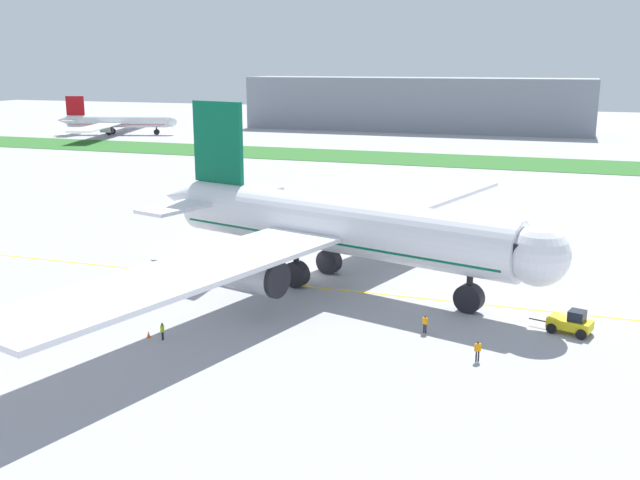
% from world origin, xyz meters
% --- Properties ---
extents(ground_plane, '(600.00, 600.00, 0.00)m').
position_xyz_m(ground_plane, '(0.00, 0.00, 0.00)').
color(ground_plane, '#9E9EA3').
rests_on(ground_plane, ground).
extents(apron_taxi_line, '(280.00, 0.36, 0.01)m').
position_xyz_m(apron_taxi_line, '(0.00, -3.97, 0.00)').
color(apron_taxi_line, yellow).
rests_on(apron_taxi_line, ground).
extents(grass_median_strip, '(320.00, 24.00, 0.10)m').
position_xyz_m(grass_median_strip, '(0.00, 102.26, 0.05)').
color(grass_median_strip, '#2D6628').
rests_on(grass_median_strip, ground).
extents(airliner_foreground, '(49.02, 77.10, 18.99)m').
position_xyz_m(airliner_foreground, '(3.48, -2.11, 6.44)').
color(airliner_foreground, white).
rests_on(airliner_foreground, ground).
extents(pushback_tug, '(5.57, 3.15, 2.18)m').
position_xyz_m(pushback_tug, '(27.97, -9.33, 0.98)').
color(pushback_tug, yellow).
rests_on(pushback_tug, ground).
extents(ground_crew_wingwalker_port, '(0.52, 0.47, 1.75)m').
position_xyz_m(ground_crew_wingwalker_port, '(20.87, -18.23, 1.06)').
color(ground_crew_wingwalker_port, black).
rests_on(ground_crew_wingwalker_port, ground).
extents(ground_crew_marshaller_front, '(0.31, 0.54, 1.55)m').
position_xyz_m(ground_crew_marshaller_front, '(-5.47, -22.34, 0.94)').
color(ground_crew_marshaller_front, black).
rests_on(ground_crew_marshaller_front, ground).
extents(ground_crew_wingwalker_starboard, '(0.55, 0.39, 1.67)m').
position_xyz_m(ground_crew_wingwalker_starboard, '(15.72, -13.42, 1.01)').
color(ground_crew_wingwalker_starboard, black).
rests_on(ground_crew_wingwalker_starboard, ground).
extents(traffic_cone_near_nose, '(0.36, 0.36, 0.58)m').
position_xyz_m(traffic_cone_near_nose, '(-7.00, -22.15, 0.28)').
color(traffic_cone_near_nose, '#F2590C').
rests_on(traffic_cone_near_nose, ground).
extents(parked_airliner_far_left, '(38.72, 62.84, 12.41)m').
position_xyz_m(parked_airliner_far_left, '(-113.48, 131.34, 4.21)').
color(parked_airliner_far_left, white).
rests_on(parked_airliner_far_left, ground).
extents(terminal_building, '(117.96, 20.00, 18.00)m').
position_xyz_m(terminal_building, '(-23.87, 177.14, 9.00)').
color(terminal_building, gray).
rests_on(terminal_building, ground).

